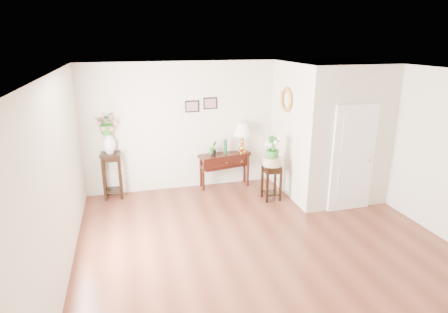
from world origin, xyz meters
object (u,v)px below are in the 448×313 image
object	(u,v)px
plant_stand_a	(112,175)
table_lamp	(242,137)
plant_stand_b	(271,182)
console_table	(224,170)

from	to	relation	value
plant_stand_a	table_lamp	bearing A→B (deg)	0.00
plant_stand_a	plant_stand_b	world-z (taller)	plant_stand_a
table_lamp	plant_stand_a	size ratio (longest dim) A/B	0.70
console_table	plant_stand_a	size ratio (longest dim) A/B	1.18
table_lamp	plant_stand_b	distance (m)	1.26
plant_stand_a	plant_stand_b	xyz separation A→B (m)	(3.21, -0.96, -0.12)
console_table	plant_stand_b	bearing A→B (deg)	-62.70
plant_stand_b	console_table	bearing A→B (deg)	128.39
table_lamp	plant_stand_b	bearing A→B (deg)	-70.17
console_table	plant_stand_a	world-z (taller)	plant_stand_a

